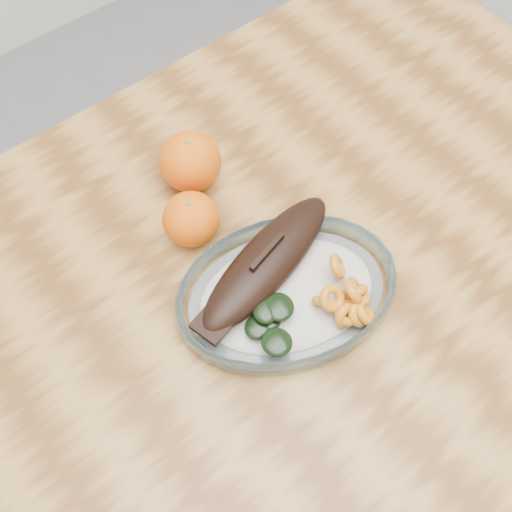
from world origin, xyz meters
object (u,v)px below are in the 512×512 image
(plated_meal, at_px, (286,289))
(orange_left, at_px, (191,219))
(dining_table, at_px, (272,320))
(orange_right, at_px, (190,161))

(plated_meal, distance_m, orange_left, 0.15)
(dining_table, xyz_separation_m, orange_left, (-0.03, 0.12, 0.13))
(orange_left, bearing_deg, dining_table, -74.70)
(plated_meal, xyz_separation_m, orange_right, (0.01, 0.22, 0.02))
(dining_table, bearing_deg, orange_left, 105.30)
(dining_table, bearing_deg, plated_meal, -82.17)
(dining_table, distance_m, plated_meal, 0.12)
(dining_table, relative_size, orange_left, 16.68)
(plated_meal, height_order, orange_left, plated_meal)
(plated_meal, relative_size, orange_left, 8.60)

